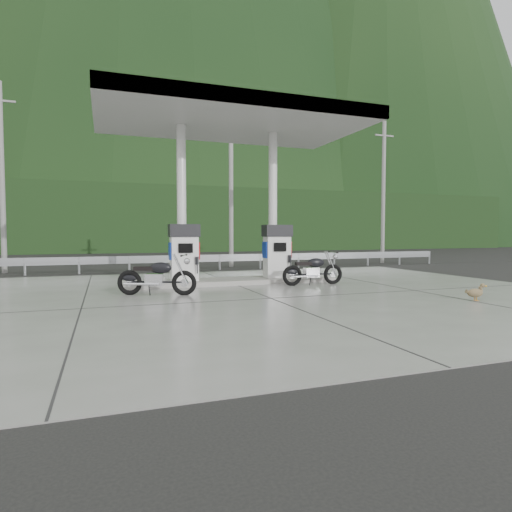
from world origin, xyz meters
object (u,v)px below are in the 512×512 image
object	(u,v)px
gas_pump_right	(277,251)
gas_pump_left	(184,253)
motorcycle_right	(313,270)
duck	(475,293)
motorcycle_left	(157,277)

from	to	relation	value
gas_pump_right	gas_pump_left	bearing A→B (deg)	180.00
motorcycle_right	duck	xyz separation A→B (m)	(2.29, -4.26, -0.28)
motorcycle_left	duck	xyz separation A→B (m)	(7.31, -3.60, -0.30)
gas_pump_left	motorcycle_left	bearing A→B (deg)	-119.61
gas_pump_left	gas_pump_right	world-z (taller)	same
motorcycle_left	motorcycle_right	bearing A→B (deg)	30.29
motorcycle_left	duck	world-z (taller)	motorcycle_left
motorcycle_right	motorcycle_left	bearing A→B (deg)	-171.08
motorcycle_left	motorcycle_right	size ratio (longest dim) A/B	1.03
motorcycle_right	gas_pump_right	bearing A→B (deg)	122.20
gas_pump_right	duck	bearing A→B (deg)	-61.15
gas_pump_left	motorcycle_left	xyz separation A→B (m)	(-1.08, -1.90, -0.57)
motorcycle_right	duck	bearing A→B (deg)	-60.25
motorcycle_left	motorcycle_right	distance (m)	5.06
gas_pump_left	duck	xyz separation A→B (m)	(6.23, -5.50, -0.87)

